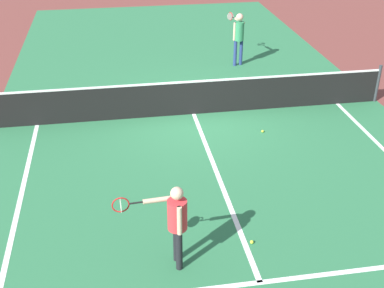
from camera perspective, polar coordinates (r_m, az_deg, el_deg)
ground_plane at (r=13.68m, az=0.19°, el=3.41°), size 60.00×60.00×0.00m
court_surface_inbounds at (r=13.68m, az=0.19°, el=3.41°), size 10.62×24.40×0.00m
line_service_near at (r=8.49m, az=7.68°, el=-15.20°), size 8.22×0.10×0.01m
line_center_service at (r=10.92m, az=3.00°, el=-3.70°), size 0.10×6.40×0.01m
net at (r=13.47m, az=0.19°, el=5.30°), size 10.55×0.09×1.07m
player_near at (r=8.14m, az=-1.88°, el=-8.41°), size 1.18×0.44×1.54m
player_far at (r=16.98m, az=5.28°, el=12.35°), size 0.41×1.25×1.74m
tennis_ball_near_net at (r=12.82m, az=7.96°, el=1.43°), size 0.07×0.07×0.07m
tennis_ball_mid_court at (r=9.18m, az=6.76°, el=-10.92°), size 0.07×0.07×0.07m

